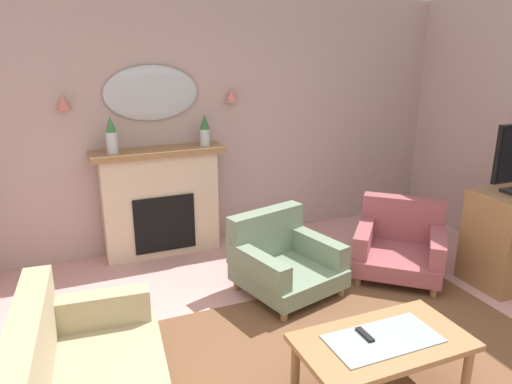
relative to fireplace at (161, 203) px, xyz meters
name	(u,v)px	position (x,y,z in m)	size (l,w,h in m)	color
wall_back	(222,123)	(0.78, 0.22, 0.77)	(6.39, 0.10, 2.68)	#B29993
patterned_rug	(356,374)	(0.78, -2.55, -0.56)	(3.20, 2.40, 0.01)	brown
fireplace	(161,203)	(0.00, 0.00, 0.00)	(1.36, 0.36, 1.16)	beige
mantel_vase_left	(111,136)	(-0.45, -0.03, 0.77)	(0.11, 0.11, 0.37)	silver
mantel_vase_centre	(205,130)	(0.50, -0.03, 0.75)	(0.10, 0.10, 0.33)	silver
wall_mirror	(151,93)	(0.00, 0.14, 1.14)	(0.96, 0.06, 0.56)	#B2BCC6
wall_sconce_left	(63,103)	(-0.85, 0.09, 1.09)	(0.14, 0.14, 0.14)	#D17066
wall_sconce_right	(232,95)	(0.85, 0.09, 1.09)	(0.14, 0.14, 0.14)	#D17066
coffee_table	(382,347)	(0.79, -2.79, -0.19)	(1.10, 0.60, 0.45)	olive
tv_remote	(365,335)	(0.70, -2.72, -0.12)	(0.04, 0.16, 0.02)	black
armchair_by_coffee_table	(282,259)	(0.84, -1.24, -0.27)	(0.98, 0.99, 0.71)	gray
armchair_in_corner	(400,243)	(2.07, -1.37, -0.27)	(1.14, 1.14, 0.71)	#934C51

